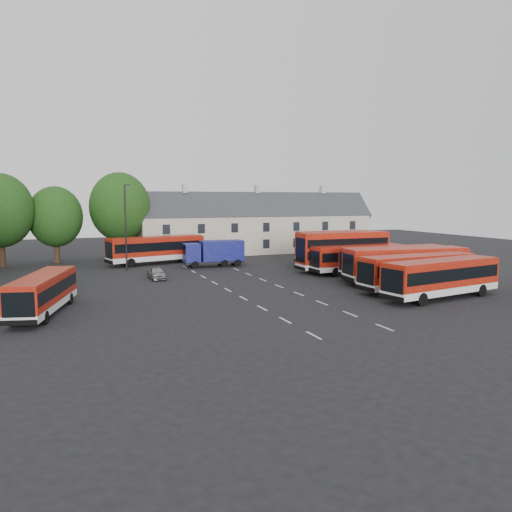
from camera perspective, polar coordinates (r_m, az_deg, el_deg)
The scene contains 15 objects.
ground at distance 42.39m, azimuth -2.39°, elevation -4.34°, with size 140.00×140.00×0.00m, color black.
lane_markings at distance 45.09m, azimuth -0.22°, elevation -3.67°, with size 5.15×33.80×0.01m.
terrace_houses at distance 74.76m, azimuth 0.14°, elevation 3.35°, with size 35.70×7.13×10.06m.
bus_row_a at distance 42.75m, azimuth 20.45°, elevation -2.08°, with size 11.44×4.32×3.16m.
bus_row_b at distance 45.58m, azimuth 17.98°, elevation -1.46°, with size 11.35×3.29×3.17m.
bus_row_c at distance 49.40m, azimuth 16.77°, elevation -0.68°, with size 12.21×4.19×3.38m.
bus_row_d at distance 51.94m, azimuth 15.62°, elevation -0.39°, with size 11.53×2.70×3.26m.
bus_row_e at distance 54.81m, azimuth 11.56°, elevation -0.07°, with size 10.83×2.80×3.04m.
bus_dd_south at distance 56.23m, azimuth 9.90°, elevation 0.80°, with size 10.66×2.59×4.36m.
bus_dd_north at distance 62.19m, azimuth 9.06°, elevation 1.21°, with size 10.02×2.55×4.09m.
bus_west at distance 37.82m, azimuth -23.16°, elevation -3.65°, with size 4.67×9.96×2.75m.
bus_north at distance 62.86m, azimuth -11.34°, elevation 0.96°, with size 12.28×5.56×3.39m.
box_truck at distance 59.42m, azimuth -4.77°, elevation 0.45°, with size 7.13×2.47×3.09m.
silver_car at distance 51.00m, azimuth -11.30°, elevation -1.92°, with size 1.45×3.60×1.22m, color #979A9E.
lamppost at distance 57.06m, azimuth -14.66°, elevation 3.44°, with size 0.67×0.39×9.62m.
Camera 1 is at (-13.71, -39.31, 7.97)m, focal length 35.00 mm.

